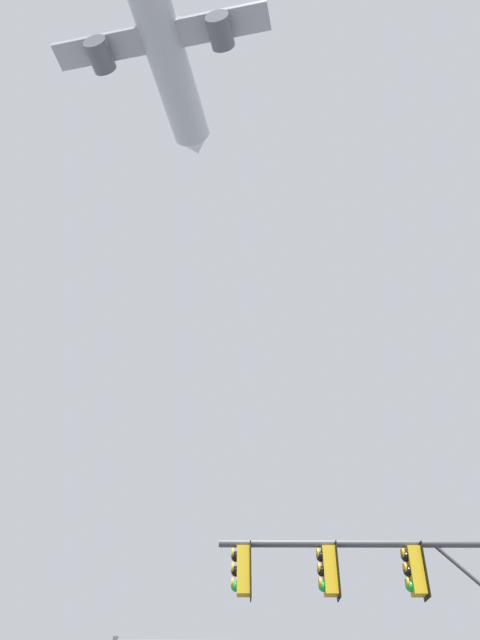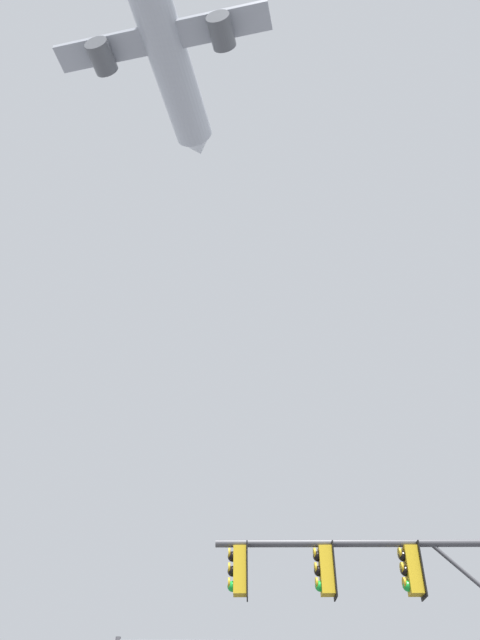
# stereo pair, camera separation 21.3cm
# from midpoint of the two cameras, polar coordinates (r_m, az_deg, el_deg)

# --- Properties ---
(signal_pole_near) EXTENTS (6.26, 0.48, 5.62)m
(signal_pole_near) POSITION_cam_midpoint_polar(r_m,az_deg,el_deg) (13.28, 14.83, -23.90)
(signal_pole_near) COLOR #4C4C51
(signal_pole_near) RESTS_ON ground
(airplane) EXTENTS (18.24, 23.61, 6.44)m
(airplane) POSITION_cam_midpoint_polar(r_m,az_deg,el_deg) (56.57, -7.30, 24.25)
(airplane) COLOR #B7BCC6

